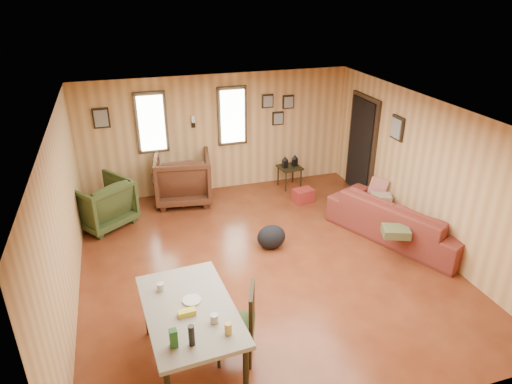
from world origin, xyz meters
TOP-DOWN VIEW (x-y plane):
  - room at (0.17, 0.27)m, footprint 5.54×6.04m
  - sofa at (2.46, 0.06)m, footprint 1.67×2.51m
  - recliner_brown at (-0.82, 2.59)m, footprint 1.19×1.14m
  - recliner_green at (-2.38, 2.03)m, footprint 1.26×1.25m
  - end_table at (-1.14, 2.49)m, footprint 0.58×0.53m
  - side_table at (1.43, 2.59)m, footprint 0.50×0.50m
  - cooler at (1.43, 1.82)m, footprint 0.43×0.34m
  - backpack at (0.26, 0.38)m, footprint 0.54×0.45m
  - sofa_pillows at (2.26, 0.17)m, footprint 0.97×1.76m
  - dining_table at (-1.42, -1.74)m, footprint 1.05×1.64m
  - dining_chair at (-0.85, -1.80)m, footprint 0.57×0.57m

SIDE VIEW (x-z plane):
  - cooler at x=1.43m, z-range 0.00..0.28m
  - backpack at x=0.26m, z-range 0.00..0.41m
  - end_table at x=-1.14m, z-range 0.04..0.75m
  - sofa at x=2.46m, z-range 0.00..0.95m
  - recliner_green at x=-2.38m, z-range 0.00..0.96m
  - side_table at x=1.43m, z-range 0.13..0.84m
  - sofa_pillows at x=2.26m, z-range 0.32..0.68m
  - recliner_brown at x=-0.82m, z-range 0.00..1.09m
  - dining_chair at x=-0.85m, z-range 0.06..1.04m
  - dining_table at x=-1.42m, z-range 0.22..1.25m
  - room at x=0.17m, z-range -0.02..2.43m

